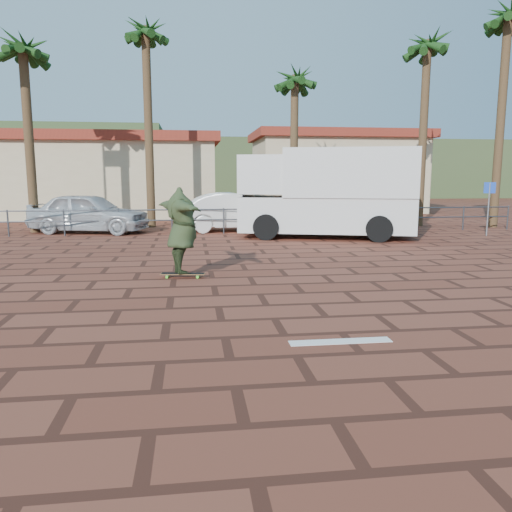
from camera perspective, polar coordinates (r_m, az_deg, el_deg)
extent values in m
plane|color=brown|center=(7.89, 2.13, -7.18)|extent=(120.00, 120.00, 0.00)
cube|color=white|center=(6.93, 9.62, -9.60)|extent=(1.40, 0.22, 0.01)
cylinder|color=#47494F|center=(20.67, -26.48, 3.36)|extent=(0.06, 0.06, 1.00)
cylinder|color=#47494F|center=(20.10, -21.07, 3.57)|extent=(0.06, 0.06, 1.00)
cylinder|color=#47494F|center=(19.73, -15.41, 3.76)|extent=(0.06, 0.06, 1.00)
cylinder|color=#47494F|center=(19.55, -9.59, 3.91)|extent=(0.06, 0.06, 1.00)
cylinder|color=#47494F|center=(19.58, -3.72, 4.03)|extent=(0.06, 0.06, 1.00)
cylinder|color=#47494F|center=(19.81, 2.08, 4.10)|extent=(0.06, 0.06, 1.00)
cylinder|color=#47494F|center=(20.24, 7.69, 4.13)|extent=(0.06, 0.06, 1.00)
cylinder|color=#47494F|center=(20.85, 13.02, 4.12)|extent=(0.06, 0.06, 1.00)
cylinder|color=#47494F|center=(21.63, 18.00, 4.08)|extent=(0.06, 0.06, 1.00)
cylinder|color=#47494F|center=(22.56, 22.60, 4.01)|extent=(0.06, 0.06, 1.00)
cylinder|color=#47494F|center=(23.62, 26.82, 3.93)|extent=(0.06, 0.06, 1.00)
cylinder|color=#47494F|center=(19.55, -3.73, 5.34)|extent=(24.00, 0.05, 0.05)
cylinder|color=#47494F|center=(19.58, -3.72, 4.17)|extent=(24.00, 0.05, 0.05)
cylinder|color=brown|center=(21.91, -24.49, 11.63)|extent=(0.36, 0.36, 7.00)
sphere|color=#1C4316|center=(22.40, -25.12, 20.71)|extent=(2.40, 2.40, 2.40)
cylinder|color=brown|center=(22.61, -12.16, 13.65)|extent=(0.36, 0.36, 8.20)
sphere|color=#1C4316|center=(23.33, -12.53, 23.85)|extent=(2.40, 2.40, 2.40)
cylinder|color=brown|center=(23.48, 4.36, 11.56)|extent=(0.36, 0.36, 6.50)
sphere|color=#1C4316|center=(23.86, 4.46, 19.51)|extent=(2.40, 2.40, 2.40)
cylinder|color=brown|center=(23.86, 18.53, 12.66)|extent=(0.36, 0.36, 7.80)
sphere|color=#1C4316|center=(24.46, 19.03, 21.91)|extent=(2.40, 2.40, 2.40)
cylinder|color=brown|center=(24.49, 26.14, 13.28)|extent=(0.36, 0.36, 8.80)
sphere|color=#1C4316|center=(25.28, 26.90, 23.35)|extent=(2.40, 2.40, 2.40)
cube|color=beige|center=(29.84, -16.75, 8.26)|extent=(12.00, 7.00, 4.00)
cube|color=maroon|center=(29.91, -16.95, 12.57)|extent=(12.60, 7.60, 0.50)
cube|color=beige|center=(32.80, 9.07, 9.00)|extent=(10.00, 6.00, 4.50)
cube|color=maroon|center=(32.90, 9.18, 13.36)|extent=(10.60, 6.60, 0.50)
cube|color=#384C28|center=(57.49, -6.28, 9.77)|extent=(70.00, 18.00, 6.00)
cube|color=#384C28|center=(66.79, -25.93, 9.68)|extent=(35.00, 14.00, 8.00)
cube|color=olive|center=(11.14, -8.37, -2.02)|extent=(1.00, 0.36, 0.02)
cube|color=black|center=(11.14, -8.37, -1.97)|extent=(0.96, 0.33, 0.00)
cube|color=silver|center=(11.21, -10.07, -2.14)|extent=(0.08, 0.17, 0.03)
cube|color=silver|center=(11.10, -6.64, -2.17)|extent=(0.08, 0.17, 0.03)
cylinder|color=#65EE32|center=(11.12, -10.16, -2.37)|extent=(0.07, 0.04, 0.06)
cylinder|color=#65EE32|center=(11.31, -9.97, -2.17)|extent=(0.07, 0.04, 0.06)
cylinder|color=#65EE32|center=(11.01, -6.71, -2.40)|extent=(0.07, 0.04, 0.06)
cylinder|color=#65EE32|center=(11.20, -6.57, -2.21)|extent=(0.07, 0.04, 0.06)
imported|color=#2D3B20|center=(11.00, -8.48, 2.88)|extent=(1.40, 2.40, 1.89)
cube|color=silver|center=(18.57, 7.99, 4.79)|extent=(6.62, 4.16, 1.26)
cube|color=silver|center=(18.53, 10.59, 9.30)|extent=(5.12, 3.81, 1.71)
cube|color=silver|center=(18.69, 1.34, 9.27)|extent=(2.46, 2.93, 1.37)
cube|color=black|center=(18.81, -0.92, 7.71)|extent=(0.62, 1.88, 0.74)
cylinder|color=black|center=(17.58, 1.16, 3.33)|extent=(0.97, 0.57, 0.91)
cylinder|color=black|center=(19.94, 2.11, 4.00)|extent=(0.97, 0.57, 0.91)
cylinder|color=black|center=(17.47, 13.88, 3.03)|extent=(0.97, 0.57, 0.91)
cylinder|color=black|center=(19.85, 13.32, 3.74)|extent=(0.97, 0.57, 0.91)
imported|color=#BABEC2|center=(20.90, -18.55, 4.71)|extent=(4.99, 3.00, 1.59)
imported|color=white|center=(20.60, -2.35, 5.07)|extent=(4.86, 2.04, 1.56)
cylinder|color=gray|center=(20.72, 25.00, 4.84)|extent=(0.05, 0.05, 1.98)
cube|color=#193FB2|center=(20.69, 25.15, 7.08)|extent=(0.39, 0.18, 0.41)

